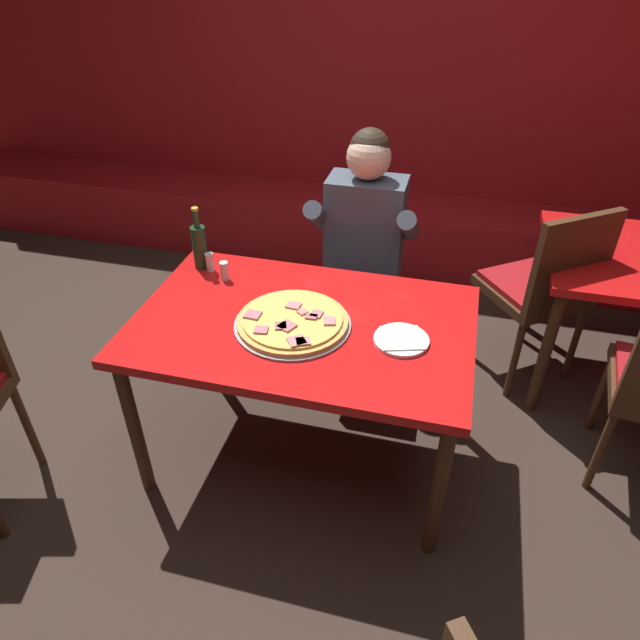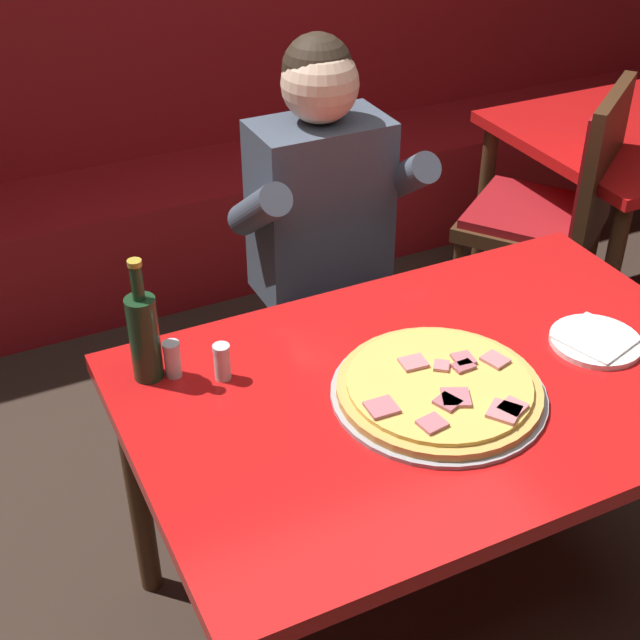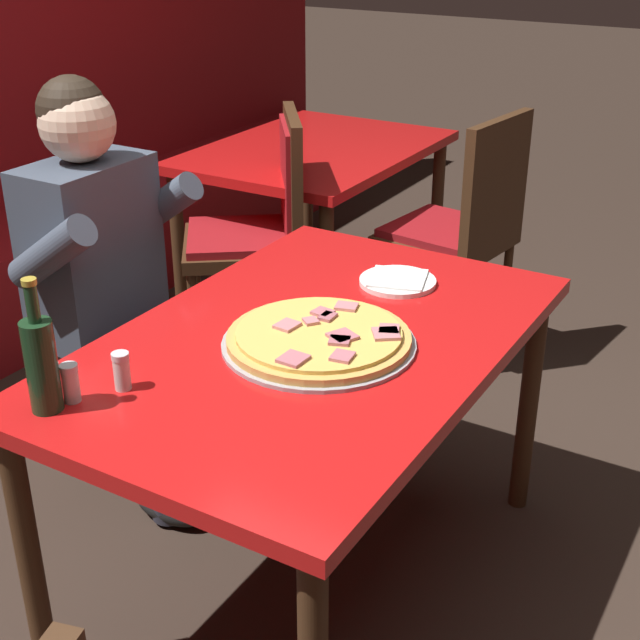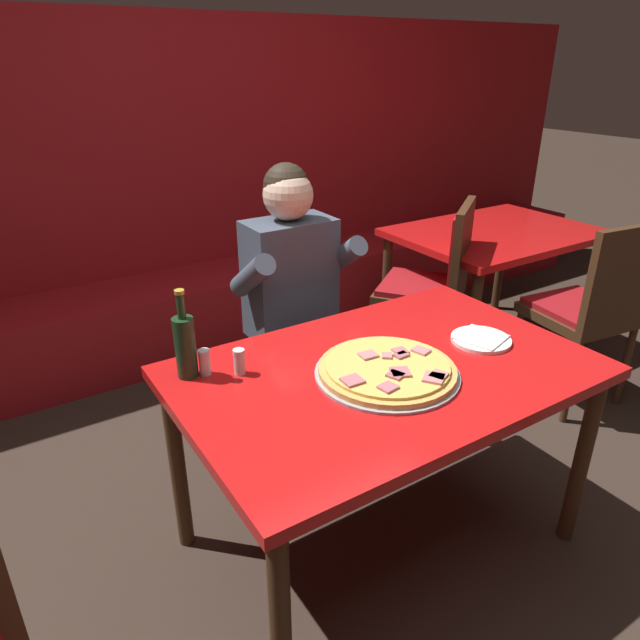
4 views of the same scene
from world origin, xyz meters
TOP-DOWN VIEW (x-y plane):
  - ground_plane at (0.00, 0.00)m, footprint 24.00×24.00m
  - booth_wall_panel at (0.00, 2.18)m, footprint 6.80×0.16m
  - booth_bench at (0.00, 1.86)m, footprint 6.46×0.48m
  - main_dining_table at (0.00, 0.00)m, footprint 1.35×0.87m
  - pizza at (-0.03, -0.04)m, footprint 0.46×0.46m
  - plate_white_paper at (0.40, -0.04)m, footprint 0.21×0.21m
  - beer_bottle at (-0.56, 0.29)m, footprint 0.07×0.07m
  - shaker_oregano at (-0.51, 0.27)m, footprint 0.04×0.04m
  - shaker_parmesan at (-0.42, 0.22)m, footprint 0.04×0.04m
  - diner_seated_blue_shirt at (0.10, 0.71)m, footprint 0.53×0.53m
  - dining_chair_far_left at (1.01, 0.83)m, footprint 0.62×0.62m

SIDE VIEW (x-z plane):
  - ground_plane at x=0.00m, z-range 0.00..0.00m
  - booth_bench at x=0.00m, z-range 0.00..0.46m
  - dining_chair_far_left at x=1.01m, z-range 0.09..1.08m
  - main_dining_table at x=0.00m, z-range 0.29..1.04m
  - diner_seated_blue_shirt at x=0.10m, z-range 0.07..1.34m
  - plate_white_paper at x=0.40m, z-range 0.74..0.76m
  - pizza at x=-0.03m, z-range 0.74..0.79m
  - shaker_oregano at x=-0.51m, z-range 0.74..0.83m
  - shaker_parmesan at x=-0.42m, z-range 0.74..0.83m
  - beer_bottle at x=-0.56m, z-range 0.71..1.00m
  - booth_wall_panel at x=0.00m, z-range 0.00..1.90m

